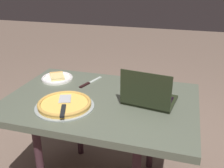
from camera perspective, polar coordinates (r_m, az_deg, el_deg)
dining_table at (r=1.63m, az=-2.47°, el=-5.36°), size 1.18×0.82×0.70m
laptop at (r=1.53m, az=8.15°, el=-2.81°), size 0.33×0.27×0.22m
pizza_plate at (r=1.92m, az=-12.12°, el=1.40°), size 0.23×0.23×0.04m
pizza_tray at (r=1.52m, az=-10.53°, el=-4.42°), size 0.34×0.34×0.04m
table_knife at (r=1.82m, az=-5.22°, el=0.22°), size 0.09×0.24×0.01m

